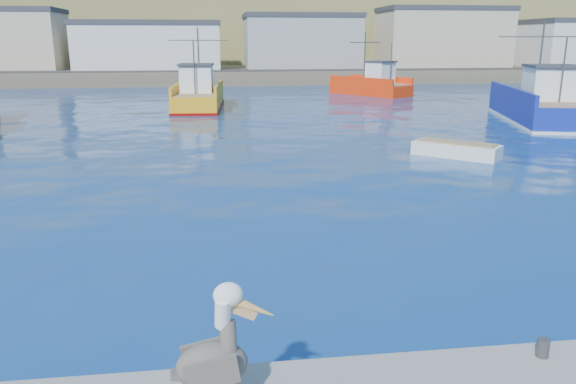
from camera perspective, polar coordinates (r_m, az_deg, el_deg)
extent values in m
plane|color=navy|center=(12.09, 2.85, -10.95)|extent=(260.00, 260.00, 0.00)
cylinder|color=#4C4C4C|center=(9.98, 24.47, -14.21)|extent=(0.20, 0.20, 0.30)
cube|color=brown|center=(82.81, -6.26, 11.98)|extent=(160.00, 30.00, 1.60)
cube|color=olive|center=(108.69, -6.71, 15.46)|extent=(180.00, 40.00, 14.00)
cube|color=olive|center=(128.81, -6.95, 17.62)|extent=(200.00, 40.00, 24.00)
cube|color=#2D2D2D|center=(71.79, -6.05, 12.18)|extent=(150.00, 5.00, 0.10)
cube|color=tan|center=(81.90, -26.82, 13.47)|extent=(14.00, 9.00, 7.00)
cube|color=#333338|center=(81.98, -27.15, 16.11)|extent=(14.28, 9.18, 0.60)
cube|color=silver|center=(78.08, -13.82, 14.06)|extent=(18.00, 11.00, 5.50)
cube|color=#333338|center=(78.10, -13.96, 16.30)|extent=(18.36, 11.22, 0.60)
cube|color=gray|center=(78.59, 1.31, 14.85)|extent=(15.00, 10.00, 6.50)
cube|color=#333338|center=(78.65, 1.33, 17.44)|extent=(15.30, 10.20, 0.60)
cube|color=tan|center=(84.00, 15.39, 14.69)|extent=(17.00, 9.00, 7.50)
cube|color=#333338|center=(84.10, 15.59, 17.45)|extent=(17.34, 9.18, 0.60)
cube|color=silver|center=(93.47, 27.05, 13.15)|extent=(13.00, 10.00, 6.00)
cube|color=orange|center=(46.50, -9.01, 9.24)|extent=(4.08, 10.12, 1.29)
cube|color=orange|center=(46.29, -7.04, 10.52)|extent=(0.86, 9.70, 0.70)
cube|color=orange|center=(46.58, -11.06, 10.38)|extent=(0.86, 9.70, 0.70)
cube|color=#7F0703|center=(46.56, -8.98, 8.51)|extent=(4.17, 10.32, 0.25)
cube|color=#8C7251|center=(46.43, -9.04, 10.09)|extent=(3.78, 9.70, 0.10)
cube|color=white|center=(44.88, -9.27, 11.25)|extent=(2.56, 2.63, 2.00)
cube|color=#333338|center=(44.82, -9.33, 12.66)|extent=(2.75, 2.94, 0.15)
cylinder|color=#4C4C4C|center=(47.27, -9.06, 13.15)|extent=(0.13, 0.13, 5.00)
cylinder|color=#4C4C4C|center=(43.35, -9.51, 12.30)|extent=(0.11, 0.11, 4.00)
cylinder|color=#4C4C4C|center=(47.25, -9.14, 14.97)|extent=(4.79, 0.40, 0.08)
cube|color=navy|center=(41.90, 24.22, 7.63)|extent=(7.03, 12.47, 1.53)
cube|color=navy|center=(42.39, 26.92, 8.93)|extent=(3.22, 11.24, 0.70)
cube|color=navy|center=(41.28, 21.78, 9.36)|extent=(3.22, 11.24, 0.70)
cube|color=silver|center=(41.98, 24.12, 6.67)|extent=(7.17, 12.72, 0.25)
cube|color=#8C7251|center=(41.82, 24.34, 8.74)|extent=(6.59, 11.93, 0.10)
cube|color=white|center=(40.05, 25.22, 9.93)|extent=(3.55, 3.60, 2.00)
cube|color=#333338|center=(39.99, 25.40, 11.50)|extent=(3.84, 3.99, 0.15)
cylinder|color=#4C4C4C|center=(42.80, 24.26, 12.17)|extent=(0.15, 0.15, 5.00)
cylinder|color=#4C4C4C|center=(38.32, 26.16, 11.01)|extent=(0.12, 0.12, 4.00)
cylinder|color=#4C4C4C|center=(42.78, 24.48, 14.17)|extent=(5.61, 1.57, 0.08)
cube|color=red|center=(57.80, 8.32, 10.30)|extent=(7.24, 8.68, 1.09)
cube|color=red|center=(58.85, 9.30, 11.22)|extent=(4.70, 6.91, 0.70)
cube|color=red|center=(56.62, 7.36, 11.14)|extent=(4.70, 6.91, 0.70)
cube|color=#8C7251|center=(57.75, 8.34, 10.88)|extent=(6.85, 8.27, 0.10)
cube|color=white|center=(56.88, 9.36, 11.84)|extent=(2.98, 2.95, 2.00)
cube|color=#333338|center=(56.83, 9.41, 12.95)|extent=(3.25, 3.25, 0.15)
cylinder|color=#4C4C4C|center=(58.17, 7.80, 13.35)|extent=(0.17, 0.17, 5.00)
cylinder|color=#4C4C4C|center=(56.05, 10.41, 12.67)|extent=(0.14, 0.14, 4.00)
cylinder|color=#4C4C4C|center=(58.15, 7.85, 14.83)|extent=(3.69, 2.50, 0.08)
cube|color=silver|center=(27.63, 16.69, 3.97)|extent=(3.84, 3.68, 0.79)
cube|color=#8C7251|center=(27.56, 16.76, 4.83)|extent=(3.35, 3.20, 0.08)
ellipsoid|color=#38332D|center=(7.93, -7.72, -17.05)|extent=(1.03, 0.68, 0.67)
cube|color=#38332D|center=(7.70, -7.74, -17.89)|extent=(0.75, 0.16, 0.49)
cube|color=#38332D|center=(8.14, -8.16, -15.93)|extent=(0.75, 0.16, 0.49)
cube|color=#38332D|center=(7.95, -10.90, -17.76)|extent=(0.28, 0.21, 0.14)
cylinder|color=#38332D|center=(7.77, -6.09, -14.61)|extent=(0.27, 0.37, 0.53)
cylinder|color=white|center=(7.57, -6.64, -12.05)|extent=(0.25, 0.37, 0.50)
ellipsoid|color=white|center=(7.47, -6.11, -10.34)|extent=(0.43, 0.35, 0.33)
cone|color=gold|center=(7.61, -3.75, -11.58)|extent=(0.68, 0.24, 0.46)
cube|color=tan|center=(7.61, -4.66, -11.98)|extent=(0.41, 0.11, 0.29)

